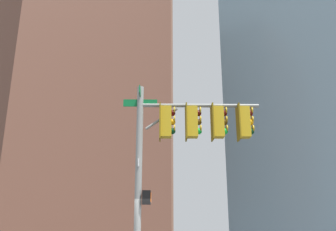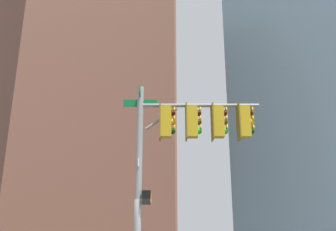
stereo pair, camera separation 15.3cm
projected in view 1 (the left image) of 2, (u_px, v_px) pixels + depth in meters
The scene contains 5 objects.
signal_pole_assembly at pixel (186, 137), 11.46m from camera, with size 2.98×3.37×6.09m.
building_brick_nearside at pixel (63, 78), 48.33m from camera, with size 22.49×18.76×41.29m, color brown.
building_brick_midblock at pixel (83, 64), 51.80m from camera, with size 18.92×17.77×47.85m, color #845B47.
building_glass_tower at pixel (318, 46), 69.56m from camera, with size 24.55×28.39×69.62m, color #8CB2C6.
building_brick_farside at pixel (48, 142), 67.95m from camera, with size 20.05×19.76×34.10m, color brown.
Camera 1 is at (8.39, 7.93, 1.69)m, focal length 38.90 mm.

